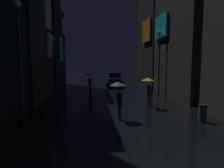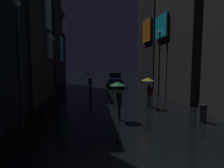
# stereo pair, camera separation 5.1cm
# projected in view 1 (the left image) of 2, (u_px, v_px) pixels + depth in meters

# --- Properties ---
(building_left_mid) EXTENTS (4.25, 7.87, 13.54)m
(building_left_mid) POSITION_uv_depth(u_px,v_px,m) (19.00, 18.00, 16.33)
(building_left_mid) COLOR #33302D
(building_left_mid) RESTS_ON ground
(building_left_far) EXTENTS (4.25, 8.89, 15.20)m
(building_left_far) POSITION_uv_depth(u_px,v_px,m) (45.00, 28.00, 25.64)
(building_left_far) COLOR #232328
(building_left_far) RESTS_ON ground
(building_right_far) EXTENTS (4.25, 7.84, 21.91)m
(building_right_far) POSITION_uv_depth(u_px,v_px,m) (159.00, 3.00, 26.32)
(building_right_far) COLOR black
(building_right_far) RESTS_ON ground
(pedestrian_midstreet_left_yellow) EXTENTS (0.90, 0.90, 2.12)m
(pedestrian_midstreet_left_yellow) POSITION_uv_depth(u_px,v_px,m) (148.00, 84.00, 14.04)
(pedestrian_midstreet_left_yellow) COLOR #38332D
(pedestrian_midstreet_left_yellow) RESTS_ON ground
(pedestrian_foreground_right_green) EXTENTS (0.90, 0.90, 2.12)m
(pedestrian_foreground_right_green) POSITION_uv_depth(u_px,v_px,m) (118.00, 90.00, 11.01)
(pedestrian_foreground_right_green) COLOR #2D2D38
(pedestrian_foreground_right_green) RESTS_ON ground
(pedestrian_near_crossing_red) EXTENTS (0.90, 0.90, 2.12)m
(pedestrian_near_crossing_red) POSITION_uv_depth(u_px,v_px,m) (89.00, 77.00, 20.51)
(pedestrian_near_crossing_red) COLOR #38332D
(pedestrian_near_crossing_red) RESTS_ON ground
(bicycle_parked_at_storefront) EXTENTS (0.25, 1.82, 0.96)m
(bicycle_parked_at_storefront) POSITION_uv_depth(u_px,v_px,m) (42.00, 109.00, 12.06)
(bicycle_parked_at_storefront) COLOR black
(bicycle_parked_at_storefront) RESTS_ON ground
(car_distant) EXTENTS (2.63, 4.32, 1.92)m
(car_distant) POSITION_uv_depth(u_px,v_px,m) (115.00, 80.00, 25.98)
(car_distant) COLOR navy
(car_distant) RESTS_ON ground
(streetlamp_left_far) EXTENTS (0.36, 0.36, 5.39)m
(streetlamp_left_far) POSITION_uv_depth(u_px,v_px,m) (53.00, 60.00, 17.90)
(streetlamp_left_far) COLOR #2D2D33
(streetlamp_left_far) RESTS_ON ground
(streetlamp_right_far) EXTENTS (0.36, 0.36, 6.25)m
(streetlamp_right_far) POSITION_uv_depth(u_px,v_px,m) (159.00, 56.00, 19.40)
(streetlamp_right_far) COLOR #2D2D33
(streetlamp_right_far) RESTS_ON ground
(streetlamp_left_near) EXTENTS (0.36, 0.36, 6.07)m
(streetlamp_left_near) POSITION_uv_depth(u_px,v_px,m) (19.00, 50.00, 9.39)
(streetlamp_left_near) COLOR #2D2D33
(streetlamp_left_near) RESTS_ON ground
(trash_bin) EXTENTS (0.46, 0.46, 0.93)m
(trash_bin) POSITION_uv_depth(u_px,v_px,m) (202.00, 113.00, 10.72)
(trash_bin) COLOR #3F3F47
(trash_bin) RESTS_ON ground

